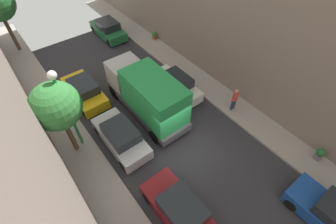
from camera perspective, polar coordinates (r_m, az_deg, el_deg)
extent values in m
plane|color=#2D2D33|center=(14.64, 3.50, -8.50)|extent=(32.00, 32.00, 0.00)
cube|color=gray|center=(13.44, -13.93, -19.07)|extent=(2.00, 44.00, 0.15)
cube|color=gray|center=(17.16, 16.34, 0.55)|extent=(2.00, 44.00, 0.15)
cube|color=maroon|center=(12.34, 2.78, -22.56)|extent=(1.76, 4.20, 0.76)
cube|color=#1E2328|center=(11.65, 3.43, -21.94)|extent=(1.56, 2.10, 0.64)
cylinder|color=black|center=(12.85, -4.81, -19.73)|extent=(0.22, 0.64, 0.64)
cylinder|color=black|center=(13.20, 0.97, -15.94)|extent=(0.22, 0.64, 0.64)
cube|color=silver|center=(14.62, -11.09, -6.10)|extent=(1.76, 4.20, 0.76)
cube|color=#1E2328|center=(13.98, -11.19, -4.80)|extent=(1.56, 2.10, 0.64)
cylinder|color=black|center=(15.60, -16.29, -4.25)|extent=(0.22, 0.64, 0.64)
cylinder|color=black|center=(15.90, -11.37, -1.61)|extent=(0.22, 0.64, 0.64)
cylinder|color=black|center=(13.84, -10.47, -12.38)|extent=(0.22, 0.64, 0.64)
cylinder|color=black|center=(14.17, -5.03, -9.16)|extent=(0.22, 0.64, 0.64)
cube|color=gold|center=(17.96, -19.15, 4.38)|extent=(1.76, 4.20, 0.76)
cube|color=#1E2328|center=(17.40, -19.51, 5.79)|extent=(1.56, 2.10, 0.64)
cylinder|color=black|center=(19.18, -22.94, 5.29)|extent=(0.22, 0.64, 0.64)
cylinder|color=black|center=(19.42, -18.82, 7.34)|extent=(0.22, 0.64, 0.64)
cylinder|color=black|center=(16.88, -19.15, -0.14)|extent=(0.22, 0.64, 0.64)
cylinder|color=black|center=(17.15, -14.56, 2.24)|extent=(0.22, 0.64, 0.64)
cube|color=#194799|center=(14.42, 34.37, -20.13)|extent=(1.76, 4.20, 0.76)
cylinder|color=black|center=(14.07, 27.16, -18.93)|extent=(0.22, 0.64, 0.64)
cylinder|color=black|center=(14.97, 30.33, -14.92)|extent=(0.22, 0.64, 0.64)
cube|color=white|center=(17.44, 1.60, 6.04)|extent=(1.76, 4.20, 0.76)
cube|color=#1E2328|center=(16.90, 1.98, 7.54)|extent=(1.56, 2.10, 0.64)
cylinder|color=black|center=(18.18, -3.44, 7.05)|extent=(0.22, 0.64, 0.64)
cylinder|color=black|center=(18.88, 0.45, 8.97)|extent=(0.22, 0.64, 0.64)
cylinder|color=black|center=(16.39, 2.88, 1.47)|extent=(0.22, 0.64, 0.64)
cylinder|color=black|center=(17.17, 6.89, 3.78)|extent=(0.22, 0.64, 0.64)
cube|color=#1E6638|center=(24.53, -14.00, 18.18)|extent=(1.76, 4.20, 0.76)
cube|color=#1E2328|center=(24.08, -14.14, 19.49)|extent=(1.56, 2.10, 0.64)
cylinder|color=black|center=(25.66, -17.20, 18.28)|extent=(0.22, 0.64, 0.64)
cylinder|color=black|center=(26.17, -14.03, 19.56)|extent=(0.22, 0.64, 0.64)
cylinder|color=black|center=(23.13, -13.76, 15.64)|extent=(0.22, 0.64, 0.64)
cylinder|color=black|center=(23.69, -10.35, 17.05)|extent=(0.22, 0.64, 0.64)
cube|color=#4C4C51|center=(15.99, -5.17, 1.92)|extent=(2.20, 6.60, 0.50)
cube|color=#B7B7BC|center=(16.84, -10.10, 9.14)|extent=(2.10, 1.80, 1.70)
cube|color=green|center=(14.36, -3.30, 3.69)|extent=(2.24, 4.20, 2.40)
cylinder|color=black|center=(17.55, -12.59, 4.70)|extent=(0.30, 0.96, 0.96)
cylinder|color=black|center=(18.17, -7.23, 7.37)|extent=(0.30, 0.96, 0.96)
cylinder|color=black|center=(14.52, -2.93, -5.86)|extent=(0.30, 0.96, 0.96)
cylinder|color=black|center=(15.27, 3.04, -2.21)|extent=(0.30, 0.96, 0.96)
cylinder|color=#2D334C|center=(16.66, 14.95, 1.62)|extent=(0.18, 0.18, 0.82)
cylinder|color=#2D334C|center=(16.79, 15.44, 1.95)|extent=(0.18, 0.18, 0.82)
cylinder|color=#D83F33|center=(16.23, 15.70, 3.58)|extent=(0.36, 0.36, 0.64)
sphere|color=tan|center=(15.92, 16.03, 4.76)|extent=(0.24, 0.24, 0.24)
cylinder|color=brown|center=(24.96, -33.16, 15.35)|extent=(0.30, 0.30, 3.04)
cylinder|color=brown|center=(14.39, -22.19, -4.96)|extent=(0.27, 0.27, 2.68)
sphere|color=#2D7233|center=(12.79, -25.04, 1.28)|extent=(2.49, 2.49, 2.49)
cylinder|color=brown|center=(23.34, -3.21, 17.24)|extent=(0.39, 0.39, 0.34)
sphere|color=#2D7233|center=(23.16, -3.24, 17.98)|extent=(0.44, 0.44, 0.44)
cylinder|color=slate|center=(16.29, 32.00, -8.90)|extent=(0.38, 0.38, 0.41)
sphere|color=#23602D|center=(16.01, 32.56, -8.10)|extent=(0.48, 0.48, 0.48)
cylinder|color=#26723F|center=(13.73, -22.21, -0.71)|extent=(0.16, 0.16, 4.96)
sphere|color=white|center=(12.02, -25.85, 7.86)|extent=(0.44, 0.44, 0.44)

